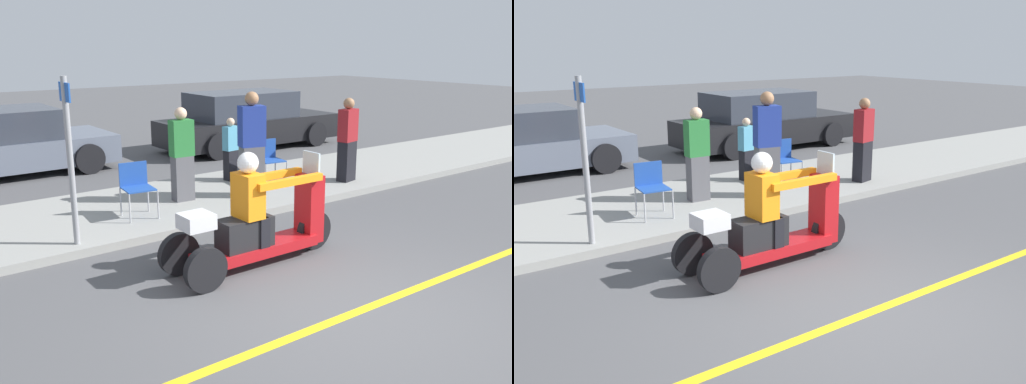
# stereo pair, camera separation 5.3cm
# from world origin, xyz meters

# --- Properties ---
(ground_plane) EXTENTS (60.00, 60.00, 0.00)m
(ground_plane) POSITION_xyz_m (0.00, 0.00, 0.00)
(ground_plane) COLOR #4C4C4F
(lane_stripe) EXTENTS (24.00, 0.12, 0.01)m
(lane_stripe) POSITION_xyz_m (-0.07, 0.00, 0.00)
(lane_stripe) COLOR gold
(lane_stripe) RESTS_ON ground
(sidewalk_strip) EXTENTS (28.00, 2.80, 0.12)m
(sidewalk_strip) POSITION_xyz_m (0.00, 4.60, 0.06)
(sidewalk_strip) COLOR gray
(sidewalk_strip) RESTS_ON ground
(motorcycle_trike) EXTENTS (2.43, 0.71, 1.46)m
(motorcycle_trike) POSITION_xyz_m (-0.06, 1.67, 0.52)
(motorcycle_trike) COLOR black
(motorcycle_trike) RESTS_ON ground
(spectator_with_child) EXTENTS (0.48, 0.35, 1.80)m
(spectator_with_child) POSITION_xyz_m (1.60, 4.03, 0.99)
(spectator_with_child) COLOR #515156
(spectator_with_child) RESTS_ON sidewalk_strip
(spectator_end_of_line) EXTENTS (0.42, 0.30, 1.59)m
(spectator_end_of_line) POSITION_xyz_m (3.71, 3.83, 0.89)
(spectator_end_of_line) COLOR black
(spectator_end_of_line) RESTS_ON sidewalk_strip
(spectator_near_curb) EXTENTS (0.31, 0.21, 1.21)m
(spectator_near_curb) POSITION_xyz_m (1.97, 5.21, 0.70)
(spectator_near_curb) COLOR black
(spectator_near_curb) RESTS_ON sidewalk_strip
(spectator_far_back) EXTENTS (0.38, 0.24, 1.57)m
(spectator_far_back) POSITION_xyz_m (0.49, 4.49, 0.88)
(spectator_far_back) COLOR #515156
(spectator_far_back) RESTS_ON sidewalk_strip
(folding_chair_set_back) EXTENTS (0.51, 0.51, 0.82)m
(folding_chair_set_back) POSITION_xyz_m (-0.52, 4.14, 0.62)
(folding_chair_set_back) COLOR #A5A8AD
(folding_chair_set_back) RESTS_ON sidewalk_strip
(folding_chair_curbside) EXTENTS (0.53, 0.53, 0.82)m
(folding_chair_curbside) POSITION_xyz_m (2.40, 4.60, 0.62)
(folding_chair_curbside) COLOR #A5A8AD
(folding_chair_curbside) RESTS_ON sidewalk_strip
(parked_car_lot_right) EXTENTS (4.81, 1.97, 1.47)m
(parked_car_lot_right) POSITION_xyz_m (4.61, 8.36, 0.70)
(parked_car_lot_right) COLOR black
(parked_car_lot_right) RESTS_ON ground
(parked_car_lot_far) EXTENTS (4.24, 2.11, 1.38)m
(parked_car_lot_far) POSITION_xyz_m (-1.29, 8.84, 0.66)
(parked_car_lot_far) COLOR slate
(parked_car_lot_far) RESTS_ON ground
(street_sign) EXTENTS (0.08, 0.36, 2.20)m
(street_sign) POSITION_xyz_m (-1.72, 3.45, 1.32)
(street_sign) COLOR gray
(street_sign) RESTS_ON sidewalk_strip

